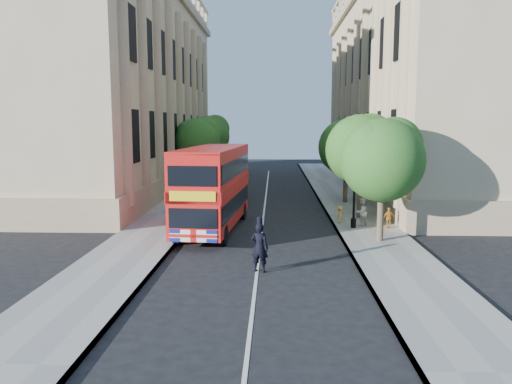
# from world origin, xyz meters

# --- Properties ---
(ground) EXTENTS (120.00, 120.00, 0.00)m
(ground) POSITION_xyz_m (0.00, 0.00, 0.00)
(ground) COLOR black
(ground) RESTS_ON ground
(pavement_right) EXTENTS (3.50, 80.00, 0.12)m
(pavement_right) POSITION_xyz_m (5.75, 10.00, 0.06)
(pavement_right) COLOR gray
(pavement_right) RESTS_ON ground
(pavement_left) EXTENTS (3.50, 80.00, 0.12)m
(pavement_left) POSITION_xyz_m (-5.75, 10.00, 0.06)
(pavement_left) COLOR gray
(pavement_left) RESTS_ON ground
(building_right) EXTENTS (12.00, 38.00, 18.00)m
(building_right) POSITION_xyz_m (13.80, 24.00, 9.00)
(building_right) COLOR tan
(building_right) RESTS_ON ground
(building_left) EXTENTS (12.00, 38.00, 18.00)m
(building_left) POSITION_xyz_m (-13.80, 24.00, 9.00)
(building_left) COLOR tan
(building_left) RESTS_ON ground
(tree_right_near) EXTENTS (4.00, 4.00, 6.08)m
(tree_right_near) POSITION_xyz_m (5.84, 3.03, 4.25)
(tree_right_near) COLOR #473828
(tree_right_near) RESTS_ON ground
(tree_right_mid) EXTENTS (4.20, 4.20, 6.37)m
(tree_right_mid) POSITION_xyz_m (5.84, 9.03, 4.45)
(tree_right_mid) COLOR #473828
(tree_right_mid) RESTS_ON ground
(tree_right_far) EXTENTS (4.00, 4.00, 6.15)m
(tree_right_far) POSITION_xyz_m (5.84, 15.03, 4.31)
(tree_right_far) COLOR #473828
(tree_right_far) RESTS_ON ground
(tree_left_far) EXTENTS (4.00, 4.00, 6.30)m
(tree_left_far) POSITION_xyz_m (-5.96, 22.03, 4.44)
(tree_left_far) COLOR #473828
(tree_left_far) RESTS_ON ground
(tree_left_back) EXTENTS (4.20, 4.20, 6.65)m
(tree_left_back) POSITION_xyz_m (-5.96, 30.03, 4.71)
(tree_left_back) COLOR #473828
(tree_left_back) RESTS_ON ground
(lamp_post) EXTENTS (0.32, 0.32, 5.16)m
(lamp_post) POSITION_xyz_m (5.00, 6.00, 2.51)
(lamp_post) COLOR black
(lamp_post) RESTS_ON pavement_right
(double_decker_bus) EXTENTS (3.25, 9.71, 4.41)m
(double_decker_bus) POSITION_xyz_m (-2.60, 5.63, 2.44)
(double_decker_bus) COLOR red
(double_decker_bus) RESTS_ON ground
(box_van) EXTENTS (1.94, 4.71, 2.69)m
(box_van) POSITION_xyz_m (-2.70, 15.33, 1.32)
(box_van) COLOR black
(box_van) RESTS_ON ground
(police_constable) EXTENTS (0.82, 0.67, 1.95)m
(police_constable) POSITION_xyz_m (0.10, -2.00, 0.98)
(police_constable) COLOR black
(police_constable) RESTS_ON ground
(woman_pedestrian) EXTENTS (0.96, 0.92, 1.56)m
(woman_pedestrian) POSITION_xyz_m (5.49, 6.47, 0.90)
(woman_pedestrian) COLOR silver
(woman_pedestrian) RESTS_ON pavement_right
(child_a) EXTENTS (0.69, 0.38, 1.12)m
(child_a) POSITION_xyz_m (6.89, 5.95, 0.68)
(child_a) COLOR orange
(child_a) RESTS_ON pavement_right
(child_b) EXTENTS (0.75, 0.60, 1.01)m
(child_b) POSITION_xyz_m (4.40, 7.15, 0.63)
(child_b) COLOR #F2BD52
(child_b) RESTS_ON pavement_right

